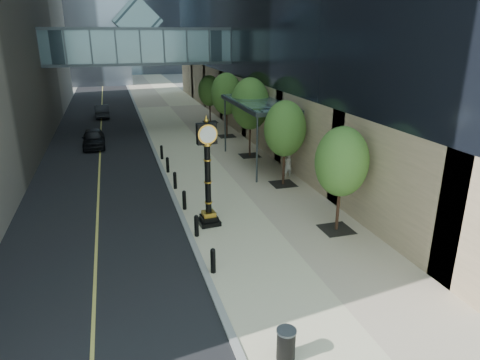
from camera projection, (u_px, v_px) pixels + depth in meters
name	position (u px, v px, depth m)	size (l,w,h in m)	color
ground	(289.00, 276.00, 16.06)	(320.00, 320.00, 0.00)	gray
road	(102.00, 110.00, 50.36)	(8.00, 180.00, 0.02)	black
sidewalk	(170.00, 106.00, 52.52)	(8.00, 180.00, 0.06)	beige
curb	(136.00, 108.00, 51.44)	(0.25, 180.00, 0.07)	gray
skywalk	(139.00, 44.00, 38.06)	(17.00, 4.20, 5.80)	#445F6D
entrance_canopy	(258.00, 104.00, 28.30)	(3.00, 8.00, 4.38)	#383F44
bollard_row	(179.00, 190.00, 23.31)	(0.20, 16.20, 0.90)	black
street_trees	(250.00, 108.00, 30.44)	(2.75, 28.30, 5.66)	black
street_clock	(208.00, 180.00, 19.59)	(1.01, 1.01, 5.07)	black
trash_bin	(286.00, 345.00, 11.78)	(0.52, 0.52, 0.90)	black
pedestrian	(288.00, 165.00, 26.63)	(0.57, 0.38, 1.57)	#BAB4AB
car_near	(93.00, 138.00, 33.83)	(1.68, 4.17, 1.42)	black
car_far	(102.00, 111.00, 45.70)	(1.43, 4.10, 1.35)	black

